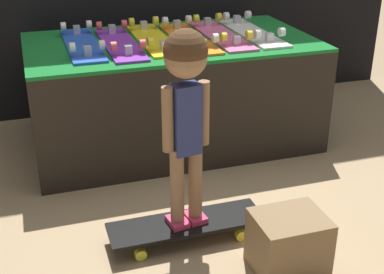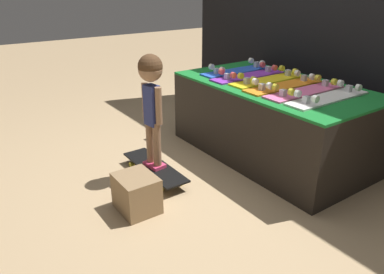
{
  "view_description": "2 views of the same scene",
  "coord_description": "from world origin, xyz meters",
  "px_view_note": "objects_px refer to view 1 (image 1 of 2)",
  "views": [
    {
      "loc": [
        -0.84,
        -2.43,
        1.48
      ],
      "look_at": [
        -0.13,
        -0.2,
        0.39
      ],
      "focal_mm": 50.0,
      "sensor_mm": 36.0,
      "label": 1
    },
    {
      "loc": [
        2.13,
        -1.73,
        1.48
      ],
      "look_at": [
        -0.04,
        -0.22,
        0.36
      ],
      "focal_mm": 35.0,
      "sensor_mm": 36.0,
      "label": 2
    }
  ],
  "objects_px": {
    "child": "(186,93)",
    "skateboard_blue_on_rack": "(82,43)",
    "skateboard_orange_on_rack": "(189,37)",
    "storage_box": "(288,243)",
    "skateboard_purple_on_rack": "(120,43)",
    "skateboard_yellow_on_rack": "(153,38)",
    "skateboard_pink_on_rack": "(221,34)",
    "skateboard_on_floor": "(186,225)",
    "skateboard_white_on_rack": "(252,31)"
  },
  "relations": [
    {
      "from": "skateboard_blue_on_rack",
      "to": "skateboard_pink_on_rack",
      "type": "xyz_separation_m",
      "value": [
        0.84,
        -0.04,
        0.0
      ]
    },
    {
      "from": "skateboard_purple_on_rack",
      "to": "skateboard_yellow_on_rack",
      "type": "xyz_separation_m",
      "value": [
        0.21,
        0.04,
        0.0
      ]
    },
    {
      "from": "skateboard_yellow_on_rack",
      "to": "child",
      "type": "relative_size",
      "value": 0.85
    },
    {
      "from": "skateboard_orange_on_rack",
      "to": "skateboard_on_floor",
      "type": "height_order",
      "value": "skateboard_orange_on_rack"
    },
    {
      "from": "skateboard_white_on_rack",
      "to": "storage_box",
      "type": "height_order",
      "value": "skateboard_white_on_rack"
    },
    {
      "from": "skateboard_yellow_on_rack",
      "to": "skateboard_on_floor",
      "type": "distance_m",
      "value": 1.25
    },
    {
      "from": "skateboard_white_on_rack",
      "to": "child",
      "type": "relative_size",
      "value": 0.85
    },
    {
      "from": "skateboard_purple_on_rack",
      "to": "skateboard_pink_on_rack",
      "type": "relative_size",
      "value": 1.0
    },
    {
      "from": "skateboard_blue_on_rack",
      "to": "skateboard_orange_on_rack",
      "type": "height_order",
      "value": "same"
    },
    {
      "from": "skateboard_blue_on_rack",
      "to": "child",
      "type": "bearing_deg",
      "value": -75.19
    },
    {
      "from": "skateboard_on_floor",
      "to": "skateboard_pink_on_rack",
      "type": "bearing_deg",
      "value": 62.52
    },
    {
      "from": "skateboard_yellow_on_rack",
      "to": "skateboard_on_floor",
      "type": "height_order",
      "value": "skateboard_yellow_on_rack"
    },
    {
      "from": "skateboard_pink_on_rack",
      "to": "skateboard_white_on_rack",
      "type": "bearing_deg",
      "value": 1.69
    },
    {
      "from": "skateboard_blue_on_rack",
      "to": "skateboard_white_on_rack",
      "type": "distance_m",
      "value": 1.05
    },
    {
      "from": "skateboard_pink_on_rack",
      "to": "skateboard_on_floor",
      "type": "distance_m",
      "value": 1.34
    },
    {
      "from": "skateboard_blue_on_rack",
      "to": "skateboard_pink_on_rack",
      "type": "bearing_deg",
      "value": -2.5
    },
    {
      "from": "skateboard_purple_on_rack",
      "to": "skateboard_yellow_on_rack",
      "type": "bearing_deg",
      "value": 10.29
    },
    {
      "from": "skateboard_on_floor",
      "to": "storage_box",
      "type": "height_order",
      "value": "storage_box"
    },
    {
      "from": "skateboard_purple_on_rack",
      "to": "child",
      "type": "xyz_separation_m",
      "value": [
        0.08,
        -1.05,
        0.04
      ]
    },
    {
      "from": "skateboard_purple_on_rack",
      "to": "skateboard_pink_on_rack",
      "type": "distance_m",
      "value": 0.63
    },
    {
      "from": "child",
      "to": "storage_box",
      "type": "height_order",
      "value": "child"
    },
    {
      "from": "skateboard_yellow_on_rack",
      "to": "child",
      "type": "bearing_deg",
      "value": -96.87
    },
    {
      "from": "skateboard_on_floor",
      "to": "skateboard_purple_on_rack",
      "type": "bearing_deg",
      "value": 94.35
    },
    {
      "from": "skateboard_purple_on_rack",
      "to": "skateboard_white_on_rack",
      "type": "relative_size",
      "value": 1.0
    },
    {
      "from": "skateboard_orange_on_rack",
      "to": "child",
      "type": "bearing_deg",
      "value": -107.98
    },
    {
      "from": "skateboard_white_on_rack",
      "to": "storage_box",
      "type": "relative_size",
      "value": 2.56
    },
    {
      "from": "storage_box",
      "to": "skateboard_orange_on_rack",
      "type": "bearing_deg",
      "value": 90.21
    },
    {
      "from": "skateboard_orange_on_rack",
      "to": "storage_box",
      "type": "relative_size",
      "value": 2.56
    },
    {
      "from": "skateboard_on_floor",
      "to": "child",
      "type": "distance_m",
      "value": 0.64
    },
    {
      "from": "child",
      "to": "skateboard_on_floor",
      "type": "bearing_deg",
      "value": 55.76
    },
    {
      "from": "skateboard_blue_on_rack",
      "to": "skateboard_purple_on_rack",
      "type": "relative_size",
      "value": 1.0
    },
    {
      "from": "skateboard_white_on_rack",
      "to": "skateboard_orange_on_rack",
      "type": "bearing_deg",
      "value": -177.92
    },
    {
      "from": "skateboard_pink_on_rack",
      "to": "child",
      "type": "xyz_separation_m",
      "value": [
        -0.55,
        -1.06,
        0.04
      ]
    },
    {
      "from": "skateboard_blue_on_rack",
      "to": "skateboard_orange_on_rack",
      "type": "distance_m",
      "value": 0.63
    },
    {
      "from": "skateboard_yellow_on_rack",
      "to": "storage_box",
      "type": "distance_m",
      "value": 1.54
    },
    {
      "from": "skateboard_pink_on_rack",
      "to": "skateboard_blue_on_rack",
      "type": "bearing_deg",
      "value": 177.5
    },
    {
      "from": "child",
      "to": "storage_box",
      "type": "xyz_separation_m",
      "value": [
        0.35,
        -0.34,
        -0.59
      ]
    },
    {
      "from": "skateboard_yellow_on_rack",
      "to": "skateboard_pink_on_rack",
      "type": "distance_m",
      "value": 0.42
    },
    {
      "from": "skateboard_blue_on_rack",
      "to": "skateboard_purple_on_rack",
      "type": "bearing_deg",
      "value": -13.37
    },
    {
      "from": "child",
      "to": "storage_box",
      "type": "bearing_deg",
      "value": -51.85
    },
    {
      "from": "skateboard_blue_on_rack",
      "to": "skateboard_white_on_rack",
      "type": "relative_size",
      "value": 1.0
    },
    {
      "from": "skateboard_blue_on_rack",
      "to": "skateboard_purple_on_rack",
      "type": "xyz_separation_m",
      "value": [
        0.21,
        -0.05,
        0.0
      ]
    },
    {
      "from": "skateboard_pink_on_rack",
      "to": "child",
      "type": "height_order",
      "value": "child"
    },
    {
      "from": "child",
      "to": "skateboard_blue_on_rack",
      "type": "bearing_deg",
      "value": 97.14
    },
    {
      "from": "skateboard_blue_on_rack",
      "to": "storage_box",
      "type": "bearing_deg",
      "value": -66.06
    },
    {
      "from": "skateboard_on_floor",
      "to": "storage_box",
      "type": "relative_size",
      "value": 2.44
    },
    {
      "from": "skateboard_orange_on_rack",
      "to": "storage_box",
      "type": "xyz_separation_m",
      "value": [
        0.01,
        -1.39,
        -0.55
      ]
    },
    {
      "from": "skateboard_yellow_on_rack",
      "to": "skateboard_white_on_rack",
      "type": "distance_m",
      "value": 0.63
    },
    {
      "from": "skateboard_purple_on_rack",
      "to": "skateboard_orange_on_rack",
      "type": "distance_m",
      "value": 0.42
    },
    {
      "from": "child",
      "to": "storage_box",
      "type": "relative_size",
      "value": 3.02
    }
  ]
}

